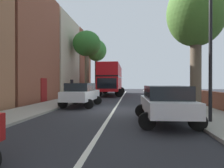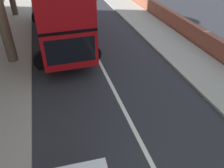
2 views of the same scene
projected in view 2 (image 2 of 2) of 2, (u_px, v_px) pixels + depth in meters
The scene contains 1 object.
double_decker_bus at pixel (57, 4), 13.74m from camera, with size 3.65×10.56×4.06m.
Camera 2 is at (-2.45, -0.00, 6.08)m, focal length 36.34 mm.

